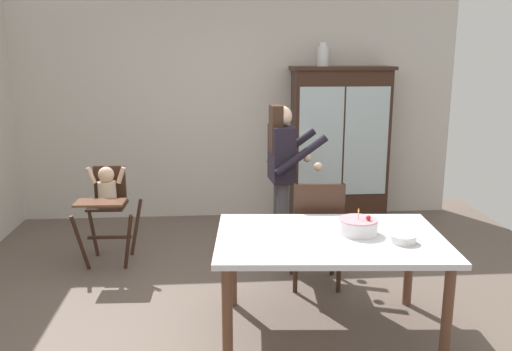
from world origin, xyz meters
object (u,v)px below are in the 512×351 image
at_px(adult_person, 282,165).
at_px(high_chair_with_toddler, 107,197).
at_px(dining_table, 329,247).
at_px(china_cabinet, 339,144).
at_px(birthday_cake, 358,226).
at_px(dining_chair_far_side, 317,227).
at_px(ceramic_vase, 323,56).
at_px(serving_bowl, 403,238).

bearing_deg(adult_person, high_chair_with_toddler, 80.58).
bearing_deg(dining_table, china_cabinet, 75.73).
height_order(birthday_cake, dining_chair_far_side, dining_chair_far_side).
relative_size(adult_person, dining_chair_far_side, 1.59).
xyz_separation_m(adult_person, dining_table, (0.17, -1.34, -0.31)).
relative_size(dining_table, birthday_cake, 5.96).
bearing_deg(dining_chair_far_side, birthday_cake, 106.69).
bearing_deg(dining_table, birthday_cake, 10.79).
distance_m(high_chair_with_toddler, birthday_cake, 2.50).
height_order(ceramic_vase, dining_chair_far_side, ceramic_vase).
relative_size(dining_table, serving_bowl, 9.27).
bearing_deg(adult_person, ceramic_vase, -29.69).
relative_size(adult_person, serving_bowl, 8.50).
height_order(china_cabinet, ceramic_vase, ceramic_vase).
relative_size(serving_bowl, dining_chair_far_side, 0.19).
relative_size(high_chair_with_toddler, serving_bowl, 5.28).
xyz_separation_m(adult_person, serving_bowl, (0.64, -1.50, -0.20)).
bearing_deg(serving_bowl, china_cabinet, 85.70).
distance_m(ceramic_vase, high_chair_with_toddler, 2.90).
distance_m(serving_bowl, dining_chair_far_side, 1.01).
relative_size(high_chair_with_toddler, birthday_cake, 3.39).
distance_m(ceramic_vase, dining_table, 3.02).
bearing_deg(high_chair_with_toddler, ceramic_vase, 29.57).
bearing_deg(high_chair_with_toddler, dining_table, -37.15).
bearing_deg(ceramic_vase, high_chair_with_toddler, -152.19).
bearing_deg(adult_person, china_cabinet, -37.18).
distance_m(ceramic_vase, adult_person, 1.79).
bearing_deg(dining_table, adult_person, 97.39).
distance_m(ceramic_vase, serving_bowl, 3.09).
xyz_separation_m(high_chair_with_toddler, birthday_cake, (2.04, -1.44, 0.14)).
xyz_separation_m(ceramic_vase, birthday_cake, (-0.24, -2.65, -1.17)).
relative_size(ceramic_vase, dining_chair_far_side, 0.28).
height_order(high_chair_with_toddler, serving_bowl, high_chair_with_toddler).
relative_size(ceramic_vase, serving_bowl, 1.50).
xyz_separation_m(ceramic_vase, dining_chair_far_side, (-0.40, -1.95, -1.40)).
distance_m(adult_person, dining_chair_far_side, 0.77).
xyz_separation_m(china_cabinet, serving_bowl, (-0.21, -2.85, -0.16)).
bearing_deg(high_chair_with_toddler, dining_chair_far_side, -19.74).
relative_size(high_chair_with_toddler, adult_person, 0.62).
relative_size(adult_person, birthday_cake, 5.47).
bearing_deg(serving_bowl, high_chair_with_toddler, 144.51).
distance_m(dining_table, birthday_cake, 0.25).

